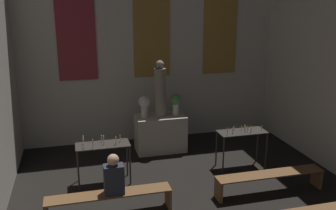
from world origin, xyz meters
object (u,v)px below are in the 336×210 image
pew_back_left (109,199)px  pew_back_right (270,178)px  flower_vase_right (176,102)px  candle_rack_left (103,150)px  flower_vase_left (144,104)px  person_seated (114,176)px  statue (160,90)px  altar (160,133)px  candle_rack_right (242,137)px

pew_back_left → pew_back_right: bearing=0.0°
flower_vase_right → candle_rack_left: bearing=-143.9°
flower_vase_left → candle_rack_left: flower_vase_left is taller
candle_rack_left → person_seated: (0.08, -1.31, 0.01)m
statue → flower_vase_right: statue is taller
altar → person_seated: size_ratio=1.68×
candle_rack_left → pew_back_left: bearing=-90.9°
candle_rack_left → candle_rack_right: bearing=0.0°
pew_back_right → person_seated: (-3.16, -0.00, 0.45)m
flower_vase_right → person_seated: (-1.95, -2.79, -0.51)m
pew_back_left → pew_back_right: (3.26, 0.00, 0.00)m
statue → candle_rack_right: 2.35m
altar → flower_vase_left: bearing=-180.0°
statue → candle_rack_left: 2.35m
pew_back_right → person_seated: size_ratio=3.02×
flower_vase_left → candle_rack_right: size_ratio=0.48×
candle_rack_left → pew_back_left: candle_rack_left is taller
person_seated → flower_vase_right: bearing=55.1°
flower_vase_right → pew_back_left: (-2.05, -2.79, -0.96)m
altar → statue: size_ratio=0.88×
statue → candle_rack_left: bearing=-137.5°
candle_rack_left → person_seated: bearing=-86.5°
flower_vase_right → candle_rack_left: (-2.03, -1.48, -0.52)m
flower_vase_left → candle_rack_right: 2.56m
pew_back_right → statue: bearing=120.3°
flower_vase_right → pew_back_right: bearing=-66.4°
flower_vase_right → pew_back_left: bearing=-126.3°
candle_rack_right → pew_back_left: candle_rack_right is taller
altar → pew_back_left: (-1.63, -2.79, -0.15)m
statue → candle_rack_right: size_ratio=1.27×
candle_rack_left → pew_back_right: bearing=-22.0°
person_seated → altar: bearing=61.2°
statue → flower_vase_left: size_ratio=2.65×
pew_back_left → pew_back_right: 3.26m
pew_back_right → altar: bearing=120.3°
flower_vase_left → flower_vase_right: 0.83m
statue → person_seated: statue is taller
candle_rack_left → statue: bearing=42.5°
pew_back_right → person_seated: 3.20m
flower_vase_left → pew_back_right: bearing=-53.7°
candle_rack_right → pew_back_left: size_ratio=0.50×
statue → altar: bearing=-90.0°
flower_vase_right → pew_back_left: size_ratio=0.24×
candle_rack_left → pew_back_left: size_ratio=0.50×
flower_vase_left → candle_rack_right: bearing=-36.1°
statue → pew_back_left: statue is taller
candle_rack_left → pew_back_left: 1.38m
flower_vase_right → pew_back_right: size_ratio=0.24×
statue → pew_back_right: 3.48m
statue → candle_rack_left: (-1.61, -1.48, -0.87)m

